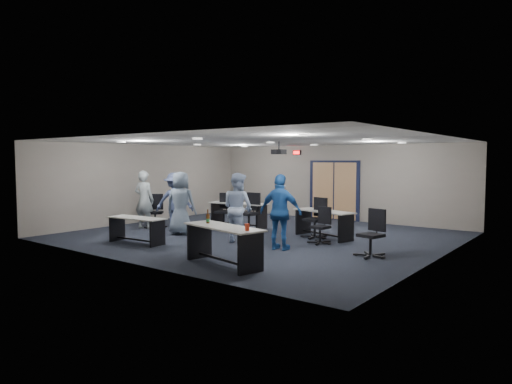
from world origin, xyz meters
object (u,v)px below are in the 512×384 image
Objects in this scene: chair_back_c at (315,218)px; chair_loose_left at (155,211)px; table_front_left at (137,226)px; chair_loose_right at (371,233)px; table_back_left at (239,211)px; table_back_right at (324,219)px; person_plaid at (181,203)px; person_back at (175,201)px; chair_back_b at (249,212)px; table_front_right at (223,238)px; person_gray at (144,200)px; chair_back_a at (224,210)px; chair_back_d at (320,226)px; person_lightblue at (238,208)px; person_navy at (281,212)px.

chair_back_c is 5.22m from chair_loose_left.
table_front_left is 1.60× the size of chair_loose_right.
chair_loose_right reaches higher than table_back_left.
person_plaid is at bearing -134.10° from table_back_right.
person_back is at bearing -134.72° from table_back_left.
table_back_right is 1.70× the size of chair_back_b.
table_back_right reaches higher than table_front_left.
chair_back_b is 2.25m from chair_back_c.
chair_loose_left is (-5.19, 2.56, -0.03)m from table_front_right.
table_front_right reaches higher than chair_loose_left.
chair_loose_left is at bearing -154.87° from chair_back_b.
person_back is at bearing -167.93° from chair_loose_right.
person_back is at bearing -169.14° from person_gray.
chair_back_a is 3.95m from chair_back_d.
person_lightblue reaches higher than chair_loose_left.
chair_back_d is at bearing -38.97° from chair_back_c.
chair_back_b is at bearing -168.03° from person_gray.
chair_back_a is 0.98× the size of chair_back_c.
table_front_right reaches higher than chair_loose_right.
person_navy is at bearing -72.97° from chair_back_c.
chair_loose_left is at bearing -166.37° from chair_back_d.
person_gray is at bearing -164.13° from chair_loose_right.
chair_back_b is at bearing -165.46° from chair_back_c.
person_lightblue is at bearing -113.40° from chair_back_c.
table_front_right is 1.15× the size of person_lightblue.
person_plaid is at bearing 161.02° from table_front_right.
person_back reaches higher than chair_back_c.
chair_back_d is 0.89× the size of chair_loose_right.
person_gray reaches higher than chair_back_b.
chair_back_d is (0.54, -0.66, -0.08)m from chair_back_c.
chair_back_d is at bearing -50.19° from table_back_right.
table_front_right is at bearing -75.95° from chair_back_c.
table_front_right is 3.36m from chair_back_d.
person_lightblue is at bearing -160.16° from chair_loose_right.
chair_back_a is at bearing -164.62° from person_back.
person_plaid reaches higher than chair_loose_left.
chair_back_a is at bearing -34.21° from person_lightblue.
table_front_right is at bearing 79.44° from person_navy.
table_back_left reaches higher than table_front_left.
table_back_right is at bearing -6.47° from table_back_left.
person_back is (0.74, 0.16, 0.35)m from chair_loose_left.
table_back_left is 3.14m from table_back_right.
chair_back_a is at bearing -153.51° from person_gray.
table_front_right is at bearing 129.62° from person_lightblue.
person_back reaches higher than chair_back_b.
chair_back_b is at bearing -25.33° from chair_back_a.
person_navy reaches higher than table_back_right.
chair_back_c is (-0.17, 4.00, -0.00)m from table_front_right.
person_back is at bearing -3.63° from person_lightblue.
table_back_right is at bearing -23.64° from chair_loose_left.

